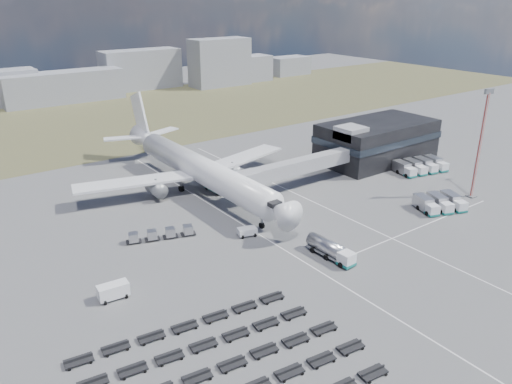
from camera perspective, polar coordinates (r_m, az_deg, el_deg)
ground at (r=85.83m, az=4.28°, el=-6.23°), size 420.00×420.00×0.00m
grass_strip at (r=179.06m, az=-19.25°, el=7.59°), size 420.00×90.00×0.01m
lane_markings at (r=93.73m, az=7.67°, el=-3.84°), size 47.12×110.00×0.01m
terminal at (r=131.61m, az=13.61°, el=5.76°), size 30.40×16.40×11.00m
jet_bridge at (r=107.59m, az=3.82°, el=2.65°), size 30.30×3.80×7.05m
airliner at (r=108.28m, az=-6.76°, el=2.81°), size 51.59×64.53×17.62m
fuel_tanker at (r=82.36m, az=8.52°, el=-6.54°), size 2.68×9.28×2.97m
pushback_tug at (r=88.91m, az=-1.03°, el=-4.58°), size 3.72×2.74×1.49m
utility_van at (r=74.36m, az=-15.99°, el=-10.87°), size 4.44×2.26×2.30m
catering_truck at (r=108.83m, az=-4.63°, el=0.80°), size 2.61×5.99×2.72m
service_trucks_near at (r=105.70m, az=20.27°, el=-1.18°), size 10.24×8.99×2.60m
service_trucks_far at (r=126.73m, az=18.27°, el=2.84°), size 13.04×8.91×2.65m
uld_row at (r=89.17m, az=-10.79°, el=-4.73°), size 12.03×5.18×1.68m
baggage_dollies at (r=60.19m, az=-4.60°, el=-19.73°), size 36.24×23.85×0.79m
floodlight_mast at (r=111.96m, az=24.22°, el=4.96°), size 2.18×1.77×22.86m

